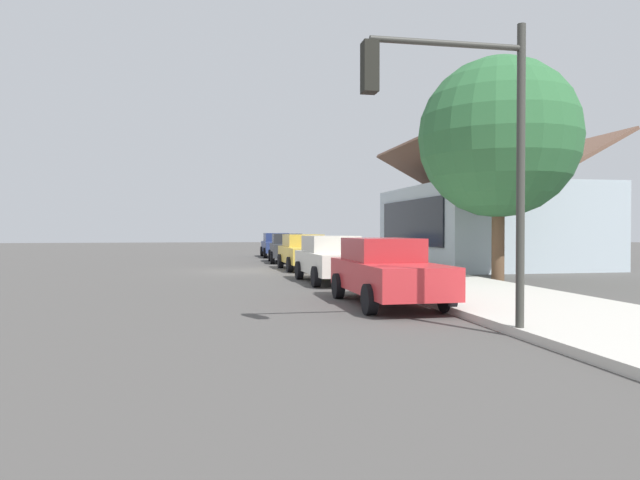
% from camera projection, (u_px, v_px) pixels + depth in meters
% --- Properties ---
extents(ground_plane, '(120.00, 120.00, 0.00)m').
position_uv_depth(ground_plane, '(246.00, 271.00, 24.83)').
color(ground_plane, '#4C4947').
extents(sidewalk_curb, '(60.00, 4.20, 0.16)m').
position_uv_depth(sidewalk_curb, '(370.00, 268.00, 25.87)').
color(sidewalk_curb, beige).
rests_on(sidewalk_curb, ground).
extents(car_navy, '(4.59, 2.02, 1.59)m').
position_uv_depth(car_navy, '(276.00, 245.00, 37.87)').
color(car_navy, navy).
rests_on(car_navy, ground).
extents(car_charcoal, '(4.54, 2.18, 1.59)m').
position_uv_depth(car_charcoal, '(287.00, 248.00, 31.68)').
color(car_charcoal, '#2D3035').
rests_on(car_charcoal, ground).
extents(car_mustard, '(4.51, 2.10, 1.59)m').
position_uv_depth(car_mustard, '(304.00, 252.00, 25.73)').
color(car_mustard, gold).
rests_on(car_mustard, ground).
extents(car_ivory, '(4.75, 2.18, 1.59)m').
position_uv_depth(car_ivory, '(333.00, 258.00, 19.54)').
color(car_ivory, silver).
rests_on(car_ivory, ground).
extents(car_cherry, '(4.76, 1.99, 1.59)m').
position_uv_depth(car_cherry, '(386.00, 271.00, 13.71)').
color(car_cherry, red).
rests_on(car_cherry, ground).
extents(storefront_building, '(10.88, 8.24, 6.15)m').
position_uv_depth(storefront_building, '(486.00, 224.00, 28.40)').
color(storefront_building, '#ADBCC6').
rests_on(storefront_building, ground).
extents(shade_tree, '(5.57, 5.57, 7.80)m').
position_uv_depth(shade_tree, '(499.00, 138.00, 19.86)').
color(shade_tree, brown).
rests_on(shade_tree, ground).
extents(traffic_light_main, '(0.37, 2.79, 5.20)m').
position_uv_depth(traffic_light_main, '(461.00, 125.00, 9.26)').
color(traffic_light_main, '#383833').
rests_on(traffic_light_main, ground).
extents(utility_pole_wooden, '(1.80, 0.24, 7.50)m').
position_uv_depth(utility_pole_wooden, '(455.00, 177.00, 23.03)').
color(utility_pole_wooden, brown).
rests_on(utility_pole_wooden, ground).
extents(fire_hydrant_red, '(0.22, 0.22, 0.71)m').
position_uv_depth(fire_hydrant_red, '(316.00, 253.00, 31.59)').
color(fire_hydrant_red, red).
rests_on(fire_hydrant_red, sidewalk_curb).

